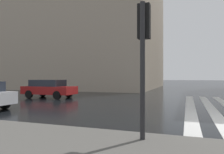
# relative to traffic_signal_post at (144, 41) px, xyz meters

# --- Properties ---
(ground_plane) EXTENTS (220.00, 220.00, 0.00)m
(ground_plane) POSITION_rel_traffic_signal_post_xyz_m (3.51, -2.19, -2.51)
(ground_plane) COLOR black
(haussmann_block_mid) EXTENTS (19.74, 20.53, 19.19)m
(haussmann_block_mid) POSITION_rel_traffic_signal_post_xyz_m (25.88, 13.55, 6.89)
(haussmann_block_mid) COLOR tan
(haussmann_block_mid) RESTS_ON ground_plane
(traffic_signal_post) EXTENTS (0.44, 0.30, 3.27)m
(traffic_signal_post) POSITION_rel_traffic_signal_post_xyz_m (0.00, 0.00, 0.00)
(traffic_signal_post) COLOR #232326
(traffic_signal_post) RESTS_ON sidewalk_pavement
(car_red) EXTENTS (1.85, 4.10, 1.41)m
(car_red) POSITION_rel_traffic_signal_post_xyz_m (9.01, 9.24, -1.75)
(car_red) COLOR maroon
(car_red) RESTS_ON ground_plane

